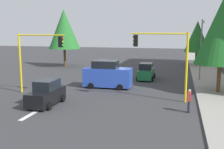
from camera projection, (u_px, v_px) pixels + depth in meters
ground_plane at (114, 84)px, 29.85m from camera, size 120.00×120.00×0.00m
sidewalk_kerb at (210, 79)px, 32.10m from camera, size 80.00×4.00×0.15m
lane_arrow_near at (35, 112)px, 19.55m from camera, size 2.40×1.10×1.10m
traffic_signal_near_left at (164, 53)px, 22.08m from camera, size 0.36×4.59×5.69m
traffic_signal_near_right at (37, 51)px, 24.84m from camera, size 0.36×4.59×5.53m
street_lamp_curbside at (201, 43)px, 30.39m from camera, size 2.15×0.28×7.00m
tree_opposite_side at (64, 29)px, 43.02m from camera, size 4.92×4.92×9.03m
tree_roadside_near at (222, 32)px, 24.49m from camera, size 4.72×4.72×8.65m
tree_roadside_far at (197, 37)px, 44.02m from camera, size 3.99×3.99×7.28m
delivery_van_blue at (107, 75)px, 27.77m from camera, size 2.22×4.80×2.77m
car_green at (146, 72)px, 32.41m from camera, size 3.82×1.93×1.98m
car_black at (46, 94)px, 21.40m from camera, size 3.95×1.93×1.98m
car_orange at (103, 68)px, 35.48m from camera, size 3.97×1.99×1.98m
pedestrian_crossing at (189, 100)px, 19.39m from camera, size 0.40×0.24×1.70m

